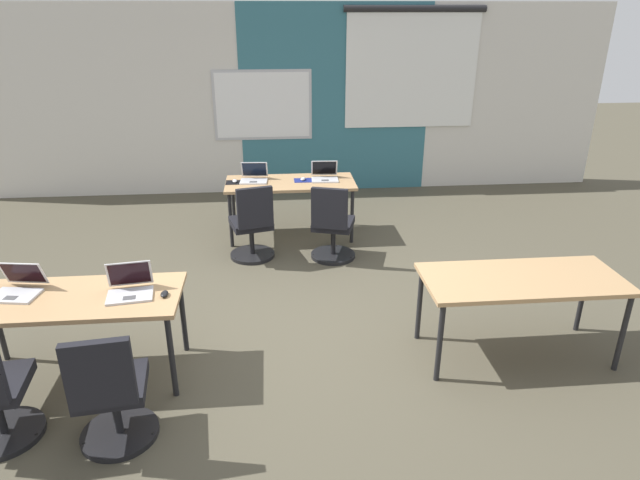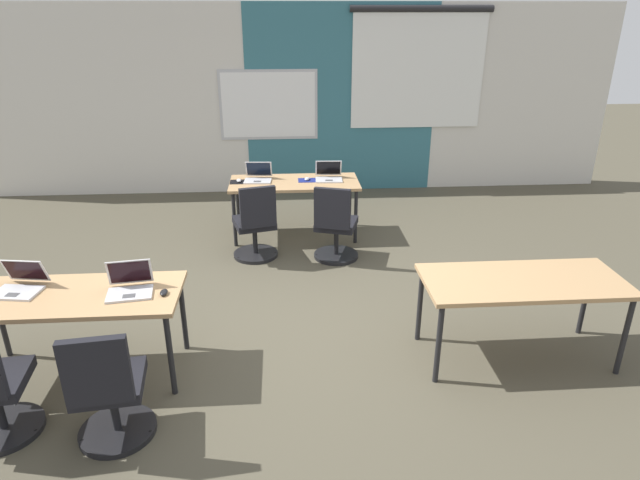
# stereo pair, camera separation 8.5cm
# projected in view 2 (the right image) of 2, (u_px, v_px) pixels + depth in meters

# --- Properties ---
(ground_plane) EXTENTS (24.00, 24.00, 0.00)m
(ground_plane) POSITION_uv_depth(u_px,v_px,m) (302.00, 325.00, 5.08)
(ground_plane) COLOR #4C4738
(back_wall_assembly) EXTENTS (10.00, 0.27, 2.80)m
(back_wall_assembly) POSITION_uv_depth(u_px,v_px,m) (292.00, 100.00, 8.39)
(back_wall_assembly) COLOR silver
(back_wall_assembly) RESTS_ON ground
(desk_near_left) EXTENTS (1.60, 0.70, 0.72)m
(desk_near_left) POSITION_uv_depth(u_px,v_px,m) (74.00, 301.00, 4.16)
(desk_near_left) COLOR tan
(desk_near_left) RESTS_ON ground
(desk_near_right) EXTENTS (1.60, 0.70, 0.72)m
(desk_near_right) POSITION_uv_depth(u_px,v_px,m) (523.00, 286.00, 4.39)
(desk_near_right) COLOR tan
(desk_near_right) RESTS_ON ground
(desk_far_center) EXTENTS (1.60, 0.70, 0.72)m
(desk_far_center) POSITION_uv_depth(u_px,v_px,m) (294.00, 186.00, 6.85)
(desk_far_center) COLOR tan
(desk_far_center) RESTS_ON ground
(laptop_near_left_inner) EXTENTS (0.37, 0.33, 0.23)m
(laptop_near_left_inner) POSITION_uv_depth(u_px,v_px,m) (130.00, 286.00, 4.15)
(laptop_near_left_inner) COLOR silver
(laptop_near_left_inner) RESTS_ON desk_near_left
(mouse_near_left_inner) EXTENTS (0.06, 0.10, 0.03)m
(mouse_near_left_inner) POSITION_uv_depth(u_px,v_px,m) (164.00, 292.00, 4.13)
(mouse_near_left_inner) COLOR black
(mouse_near_left_inner) RESTS_ON desk_near_left
(chair_near_left_inner) EXTENTS (0.52, 0.56, 0.92)m
(chair_near_left_inner) POSITION_uv_depth(u_px,v_px,m) (109.00, 395.00, 3.59)
(chair_near_left_inner) COLOR black
(chair_near_left_inner) RESTS_ON ground
(laptop_far_right) EXTENTS (0.34, 0.33, 0.22)m
(laptop_far_right) POSITION_uv_depth(u_px,v_px,m) (329.00, 176.00, 6.89)
(laptop_far_right) COLOR silver
(laptop_far_right) RESTS_ON desk_far_center
(mousepad_far_right) EXTENTS (0.22, 0.19, 0.00)m
(mousepad_far_right) POSITION_uv_depth(u_px,v_px,m) (307.00, 180.00, 6.86)
(mousepad_far_right) COLOR navy
(mousepad_far_right) RESTS_ON desk_far_center
(mouse_far_right) EXTENTS (0.09, 0.11, 0.03)m
(mouse_far_right) POSITION_uv_depth(u_px,v_px,m) (307.00, 179.00, 6.86)
(mouse_far_right) COLOR silver
(mouse_far_right) RESTS_ON mousepad_far_right
(chair_far_right) EXTENTS (0.55, 0.60, 0.92)m
(chair_far_right) POSITION_uv_depth(u_px,v_px,m) (335.00, 229.00, 6.27)
(chair_far_right) COLOR black
(chair_far_right) RESTS_ON ground
(laptop_far_left) EXTENTS (0.35, 0.34, 0.22)m
(laptop_far_left) POSITION_uv_depth(u_px,v_px,m) (258.00, 177.00, 6.85)
(laptop_far_left) COLOR silver
(laptop_far_left) RESTS_ON desk_far_center
(mousepad_far_left) EXTENTS (0.22, 0.19, 0.00)m
(mousepad_far_left) POSITION_uv_depth(u_px,v_px,m) (239.00, 182.00, 6.80)
(mousepad_far_left) COLOR black
(mousepad_far_left) RESTS_ON desk_far_center
(mouse_far_left) EXTENTS (0.06, 0.10, 0.03)m
(mouse_far_left) POSITION_uv_depth(u_px,v_px,m) (239.00, 180.00, 6.79)
(mouse_far_left) COLOR silver
(mouse_far_left) RESTS_ON mousepad_far_left
(chair_far_left) EXTENTS (0.54, 0.59, 0.92)m
(chair_far_left) POSITION_uv_depth(u_px,v_px,m) (256.00, 228.00, 6.30)
(chair_far_left) COLOR black
(chair_far_left) RESTS_ON ground
(laptop_near_left_end) EXTENTS (0.37, 0.36, 0.22)m
(laptop_near_left_end) POSITION_uv_depth(u_px,v_px,m) (20.00, 285.00, 4.18)
(laptop_near_left_end) COLOR silver
(laptop_near_left_end) RESTS_ON desk_near_left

